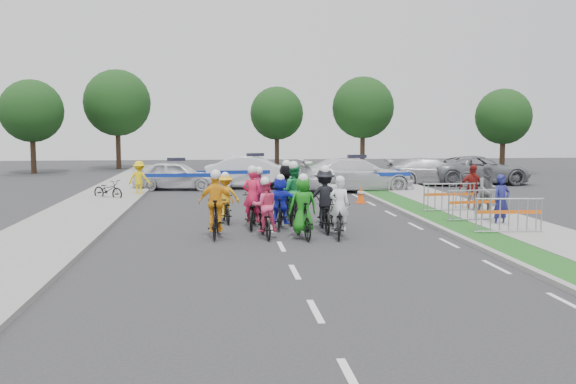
{
  "coord_description": "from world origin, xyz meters",
  "views": [
    {
      "loc": [
        -1.64,
        -16.67,
        3.18
      ],
      "look_at": [
        0.55,
        3.45,
        1.1
      ],
      "focal_mm": 40.0,
      "sensor_mm": 36.0,
      "label": 1
    }
  ],
  "objects": [
    {
      "name": "parked_bike",
      "position": [
        -6.4,
        11.63,
        0.43
      ],
      "size": [
        1.67,
        1.44,
        0.87
      ],
      "primitive_type": "imported",
      "rotation": [
        0.0,
        0.0,
        0.94
      ],
      "color": "black",
      "rests_on": "ground"
    },
    {
      "name": "barrier_0",
      "position": [
        6.7,
        0.87,
        0.56
      ],
      "size": [
        2.03,
        0.65,
        1.12
      ],
      "primitive_type": null,
      "rotation": [
        0.0,
        0.0,
        -0.08
      ],
      "color": "#A5A8AD",
      "rests_on": "ground"
    },
    {
      "name": "barrier_2",
      "position": [
        6.7,
        5.72,
        0.56
      ],
      "size": [
        2.02,
        0.57,
        1.12
      ],
      "primitive_type": null,
      "rotation": [
        0.0,
        0.0,
        0.03
      ],
      "color": "#A5A8AD",
      "rests_on": "ground"
    },
    {
      "name": "spectator_1",
      "position": [
        7.95,
        5.17,
        0.92
      ],
      "size": [
        0.93,
        0.75,
        1.83
      ],
      "primitive_type": "imported",
      "rotation": [
        0.0,
        0.0,
        -0.06
      ],
      "color": "#5B5B60",
      "rests_on": "ground"
    },
    {
      "name": "rider_10",
      "position": [
        -1.42,
        4.43,
        0.66
      ],
      "size": [
        0.99,
        1.71,
        1.69
      ],
      "rotation": [
        0.0,
        0.0,
        3.26
      ],
      "color": "black",
      "rests_on": "ground"
    },
    {
      "name": "spectator_2",
      "position": [
        7.72,
        6.12,
        0.88
      ],
      "size": [
        1.06,
        0.51,
        1.76
      ],
      "primitive_type": "imported",
      "rotation": [
        0.0,
        0.0,
        0.08
      ],
      "color": "maroon",
      "rests_on": "ground"
    },
    {
      "name": "rider_2",
      "position": [
        -0.33,
        1.45,
        0.66
      ],
      "size": [
        0.77,
        1.76,
        1.75
      ],
      "rotation": [
        0.0,
        0.0,
        3.22
      ],
      "color": "black",
      "rests_on": "ground"
    },
    {
      "name": "sidewalk_left",
      "position": [
        -6.5,
        5.0,
        0.07
      ],
      "size": [
        3.0,
        60.0,
        0.13
      ],
      "primitive_type": "cube",
      "color": "gray",
      "rests_on": "ground"
    },
    {
      "name": "tree_0",
      "position": [
        -14.0,
        28.0,
        4.19
      ],
      "size": [
        4.2,
        4.2,
        6.3
      ],
      "color": "#382619",
      "rests_on": "ground"
    },
    {
      "name": "rider_6",
      "position": [
        -0.59,
        3.24,
        0.65
      ],
      "size": [
        0.9,
        2.0,
        1.97
      ],
      "rotation": [
        0.0,
        0.0,
        3.02
      ],
      "color": "black",
      "rests_on": "ground"
    },
    {
      "name": "police_car_0",
      "position": [
        -3.73,
        15.82,
        0.73
      ],
      "size": [
        4.45,
        2.25,
        1.45
      ],
      "primitive_type": "imported",
      "rotation": [
        0.0,
        0.0,
        1.44
      ],
      "color": "silver",
      "rests_on": "ground"
    },
    {
      "name": "grass_strip",
      "position": [
        5.8,
        5.0,
        0.06
      ],
      "size": [
        1.2,
        60.0,
        0.11
      ],
      "primitive_type": "cube",
      "color": "#1C4D19",
      "rests_on": "ground"
    },
    {
      "name": "rider_4",
      "position": [
        1.54,
        2.35,
        0.77
      ],
      "size": [
        1.13,
        1.99,
        2.01
      ],
      "rotation": [
        0.0,
        0.0,
        3.11
      ],
      "color": "black",
      "rests_on": "ground"
    },
    {
      "name": "tree_3",
      "position": [
        -9.0,
        32.0,
        4.89
      ],
      "size": [
        4.9,
        4.9,
        7.35
      ],
      "color": "#382619",
      "rests_on": "ground"
    },
    {
      "name": "rider_3",
      "position": [
        -1.71,
        1.59,
        0.75
      ],
      "size": [
        1.02,
        1.91,
        1.97
      ],
      "rotation": [
        0.0,
        0.0,
        3.06
      ],
      "color": "black",
      "rests_on": "ground"
    },
    {
      "name": "barrier_1",
      "position": [
        6.7,
        3.32,
        0.56
      ],
      "size": [
        2.05,
        0.75,
        1.12
      ],
      "primitive_type": null,
      "rotation": [
        0.0,
        0.0,
        0.13
      ],
      "color": "#A5A8AD",
      "rests_on": "ground"
    },
    {
      "name": "marshal_hiviz",
      "position": [
        -5.22,
        12.98,
        0.8
      ],
      "size": [
        1.15,
        0.82,
        1.61
      ],
      "primitive_type": "imported",
      "rotation": [
        0.0,
        0.0,
        2.91
      ],
      "color": "yellow",
      "rests_on": "ground"
    },
    {
      "name": "civilian_sedan",
      "position": [
        9.88,
        16.88,
        0.74
      ],
      "size": [
        5.32,
        2.78,
        1.47
      ],
      "primitive_type": "imported",
      "rotation": [
        0.0,
        0.0,
        1.42
      ],
      "color": "#AFAFB4",
      "rests_on": "ground"
    },
    {
      "name": "rider_7",
      "position": [
        1.91,
        3.65,
        0.71
      ],
      "size": [
        0.83,
        1.79,
        1.83
      ],
      "rotation": [
        0.0,
        0.0,
        3.27
      ],
      "color": "black",
      "rests_on": "ground"
    },
    {
      "name": "sidewalk_right",
      "position": [
        7.6,
        5.0,
        0.07
      ],
      "size": [
        2.4,
        60.0,
        0.13
      ],
      "primitive_type": "cube",
      "color": "gray",
      "rests_on": "ground"
    },
    {
      "name": "tree_1",
      "position": [
        9.0,
        30.0,
        4.54
      ],
      "size": [
        4.55,
        4.55,
        6.82
      ],
      "color": "#382619",
      "rests_on": "ground"
    },
    {
      "name": "tree_2",
      "position": [
        18.0,
        26.0,
        3.83
      ],
      "size": [
        3.85,
        3.85,
        5.77
      ],
      "color": "#382619",
      "rests_on": "ground"
    },
    {
      "name": "police_car_2",
      "position": [
        5.08,
        14.02,
        0.82
      ],
      "size": [
        5.81,
        2.72,
        1.64
      ],
      "primitive_type": "imported",
      "rotation": [
        0.0,
        0.0,
        1.65
      ],
      "color": "silver",
      "rests_on": "ground"
    },
    {
      "name": "cone_0",
      "position": [
        4.23,
        9.29,
        0.34
      ],
      "size": [
        0.4,
        0.4,
        0.7
      ],
      "color": "#F24C0C",
      "rests_on": "ground"
    },
    {
      "name": "police_car_1",
      "position": [
        0.24,
        16.07,
        0.83
      ],
      "size": [
        5.21,
        2.41,
        1.66
      ],
      "primitive_type": "imported",
      "rotation": [
        0.0,
        0.0,
        1.44
      ],
      "color": "silver",
      "rests_on": "ground"
    },
    {
      "name": "rider_5",
      "position": [
        0.25,
        2.9,
        0.73
      ],
      "size": [
        1.42,
        1.69,
        1.72
      ],
      "rotation": [
        0.0,
        0.0,
        2.98
      ],
      "color": "black",
      "rests_on": "ground"
    },
    {
      "name": "rider_9",
      "position": [
        -0.31,
        4.44,
        0.71
      ],
      "size": [
        0.95,
        1.79,
        1.86
      ],
      "rotation": [
        0.0,
        0.0,
        3.19
      ],
      "color": "black",
      "rests_on": "ground"
    },
    {
      "name": "rider_8",
      "position": [
        0.81,
        4.21,
        0.75
      ],
      "size": [
        1.09,
        2.11,
        2.05
      ],
      "rotation": [
        0.0,
        0.0,
        2.94
      ],
      "color": "black",
      "rests_on": "ground"
    },
    {
      "name": "curb_right",
      "position": [
        5.1,
        5.0,
        0.06
      ],
      "size": [
        0.2,
        60.0,
        0.12
      ],
      "primitive_type": "cube",
      "color": "gray",
      "rests_on": "ground"
    },
    {
      "name": "rider_11",
      "position": [
        0.68,
        5.19,
        0.85
      ],
      "size": [
        1.69,
        2.01,
        2.04
      ],
      "rotation": [
        0.0,
        0.0,
        2.94
      ],
      "color": "black",
      "rests_on": "ground"
    },
    {
      "name": "civilian_suv",
      "position": [
        12.54,
        17.01,
        0.78
      ],
      "size": [
        5.68,
        2.72,
        1.56
      ],
      "primitive_type": "imported",
      "rotation": [
        0.0,
        0.0,
        1.59
      ],
      "color": "slate",
      "rests_on": "ground"
    },
    {
      "name": "rider_1",
      "position": [
        0.73,
        1.14,
        0.73
      ],
      "size": [
        0.84,
        1.82,
        1.87
      ],
      "rotation": [
        0.0,
        0.0,
        3.26
      ],
      "color": "black",
      "rests_on": "ground"
    },
    {
      "name": "tree_4",
      "position": [
        3.0,
        34.0,
        4.19
      ],
      "size": [
        4.2,
        4.2,
        6.3
      ],
      "color": "#382619",
      "rests_on": "ground"
    },
    {
      "name": "spectator_0",
      "position": [
        7.2,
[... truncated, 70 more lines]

